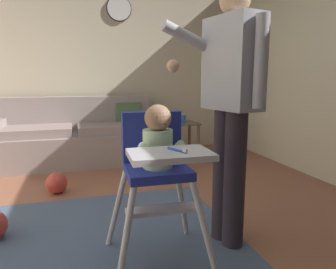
{
  "coord_description": "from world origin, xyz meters",
  "views": [
    {
      "loc": [
        -0.36,
        -2.1,
        1.1
      ],
      "look_at": [
        0.12,
        -0.48,
        0.8
      ],
      "focal_mm": 33.41,
      "sensor_mm": 36.0,
      "label": 1
    }
  ],
  "objects_px": {
    "wall_clock": "(119,8)",
    "high_chair": "(157,156)",
    "couch": "(76,137)",
    "toy_ball_second": "(57,183)",
    "sippy_cup": "(183,119)",
    "adult_standing": "(231,104)",
    "side_table": "(182,133)"
  },
  "relations": [
    {
      "from": "couch",
      "to": "wall_clock",
      "type": "relative_size",
      "value": 5.78
    },
    {
      "from": "couch",
      "to": "wall_clock",
      "type": "xyz_separation_m",
      "value": [
        0.68,
        0.48,
        1.77
      ]
    },
    {
      "from": "adult_standing",
      "to": "wall_clock",
      "type": "relative_size",
      "value": 4.61
    },
    {
      "from": "toy_ball_second",
      "to": "side_table",
      "type": "height_order",
      "value": "side_table"
    },
    {
      "from": "high_chair",
      "to": "wall_clock",
      "type": "xyz_separation_m",
      "value": [
        0.23,
        3.06,
        1.43
      ]
    },
    {
      "from": "high_chair",
      "to": "couch",
      "type": "bearing_deg",
      "value": -168.23
    },
    {
      "from": "side_table",
      "to": "high_chair",
      "type": "bearing_deg",
      "value": -112.31
    },
    {
      "from": "sippy_cup",
      "to": "high_chair",
      "type": "bearing_deg",
      "value": -112.61
    },
    {
      "from": "adult_standing",
      "to": "side_table",
      "type": "bearing_deg",
      "value": -112.41
    },
    {
      "from": "sippy_cup",
      "to": "wall_clock",
      "type": "bearing_deg",
      "value": 132.19
    },
    {
      "from": "couch",
      "to": "high_chair",
      "type": "relative_size",
      "value": 2.16
    },
    {
      "from": "high_chair",
      "to": "toy_ball_second",
      "type": "xyz_separation_m",
      "value": [
        -0.65,
        1.4,
        -0.56
      ]
    },
    {
      "from": "adult_standing",
      "to": "side_table",
      "type": "xyz_separation_m",
      "value": [
        0.42,
        2.16,
        -0.57
      ]
    },
    {
      "from": "high_chair",
      "to": "side_table",
      "type": "distance_m",
      "value": 2.46
    },
    {
      "from": "side_table",
      "to": "sippy_cup",
      "type": "bearing_deg",
      "value": 0.0
    },
    {
      "from": "side_table",
      "to": "sippy_cup",
      "type": "height_order",
      "value": "sippy_cup"
    },
    {
      "from": "couch",
      "to": "adult_standing",
      "type": "relative_size",
      "value": 1.26
    },
    {
      "from": "couch",
      "to": "sippy_cup",
      "type": "bearing_deg",
      "value": 77.34
    },
    {
      "from": "wall_clock",
      "to": "high_chair",
      "type": "bearing_deg",
      "value": -94.22
    },
    {
      "from": "wall_clock",
      "to": "toy_ball_second",
      "type": "bearing_deg",
      "value": -118.0
    },
    {
      "from": "toy_ball_second",
      "to": "sippy_cup",
      "type": "height_order",
      "value": "sippy_cup"
    },
    {
      "from": "toy_ball_second",
      "to": "side_table",
      "type": "bearing_deg",
      "value": 28.58
    },
    {
      "from": "couch",
      "to": "high_chair",
      "type": "distance_m",
      "value": 2.64
    },
    {
      "from": "side_table",
      "to": "wall_clock",
      "type": "bearing_deg",
      "value": 131.63
    },
    {
      "from": "couch",
      "to": "wall_clock",
      "type": "distance_m",
      "value": 1.96
    },
    {
      "from": "adult_standing",
      "to": "sippy_cup",
      "type": "xyz_separation_m",
      "value": [
        0.43,
        2.16,
        -0.38
      ]
    },
    {
      "from": "wall_clock",
      "to": "adult_standing",
      "type": "bearing_deg",
      "value": -84.45
    },
    {
      "from": "sippy_cup",
      "to": "side_table",
      "type": "bearing_deg",
      "value": 180.0
    },
    {
      "from": "toy_ball_second",
      "to": "wall_clock",
      "type": "distance_m",
      "value": 2.74
    },
    {
      "from": "high_chair",
      "to": "adult_standing",
      "type": "xyz_separation_m",
      "value": [
        0.51,
        0.11,
        0.28
      ]
    },
    {
      "from": "toy_ball_second",
      "to": "sippy_cup",
      "type": "distance_m",
      "value": 1.87
    },
    {
      "from": "high_chair",
      "to": "side_table",
      "type": "xyz_separation_m",
      "value": [
        0.93,
        2.27,
        -0.28
      ]
    }
  ]
}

